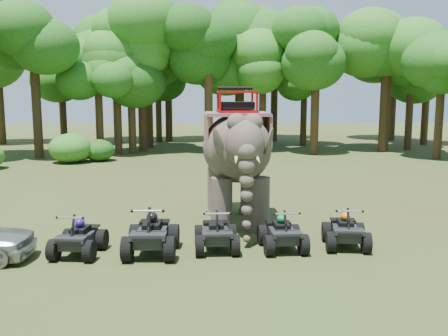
{
  "coord_description": "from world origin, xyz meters",
  "views": [
    {
      "loc": [
        -0.89,
        -14.53,
        4.3
      ],
      "look_at": [
        0.0,
        1.2,
        1.9
      ],
      "focal_mm": 40.0,
      "sensor_mm": 36.0,
      "label": 1
    }
  ],
  "objects_px": {
    "atv_0": "(78,233)",
    "atv_4": "(346,226)",
    "atv_3": "(282,229)",
    "elephant": "(237,156)",
    "atv_1": "(151,229)",
    "atv_2": "(216,229)"
  },
  "relations": [
    {
      "from": "atv_1",
      "to": "atv_4",
      "type": "distance_m",
      "value": 5.38
    },
    {
      "from": "atv_1",
      "to": "atv_3",
      "type": "bearing_deg",
      "value": 5.93
    },
    {
      "from": "atv_0",
      "to": "atv_4",
      "type": "relative_size",
      "value": 0.99
    },
    {
      "from": "atv_3",
      "to": "elephant",
      "type": "bearing_deg",
      "value": 105.73
    },
    {
      "from": "atv_0",
      "to": "atv_3",
      "type": "relative_size",
      "value": 1.0
    },
    {
      "from": "atv_0",
      "to": "atv_4",
      "type": "height_order",
      "value": "atv_4"
    },
    {
      "from": "atv_2",
      "to": "atv_3",
      "type": "relative_size",
      "value": 1.01
    },
    {
      "from": "atv_2",
      "to": "atv_0",
      "type": "bearing_deg",
      "value": -177.62
    },
    {
      "from": "atv_1",
      "to": "atv_3",
      "type": "xyz_separation_m",
      "value": [
        3.56,
        0.19,
        -0.1
      ]
    },
    {
      "from": "atv_1",
      "to": "atv_3",
      "type": "distance_m",
      "value": 3.57
    },
    {
      "from": "atv_0",
      "to": "atv_2",
      "type": "xyz_separation_m",
      "value": [
        3.68,
        0.21,
        0.0
      ]
    },
    {
      "from": "elephant",
      "to": "atv_1",
      "type": "relative_size",
      "value": 2.87
    },
    {
      "from": "elephant",
      "to": "atv_2",
      "type": "xyz_separation_m",
      "value": [
        -0.8,
        -2.97,
        -1.63
      ]
    },
    {
      "from": "atv_4",
      "to": "atv_1",
      "type": "bearing_deg",
      "value": -168.64
    },
    {
      "from": "atv_1",
      "to": "atv_4",
      "type": "xyz_separation_m",
      "value": [
        5.37,
        0.32,
        -0.09
      ]
    },
    {
      "from": "elephant",
      "to": "atv_2",
      "type": "distance_m",
      "value": 3.48
    },
    {
      "from": "atv_2",
      "to": "atv_3",
      "type": "xyz_separation_m",
      "value": [
        1.82,
        -0.06,
        -0.01
      ]
    },
    {
      "from": "atv_2",
      "to": "atv_4",
      "type": "height_order",
      "value": "same"
    },
    {
      "from": "elephant",
      "to": "atv_2",
      "type": "height_order",
      "value": "elephant"
    },
    {
      "from": "atv_1",
      "to": "atv_3",
      "type": "height_order",
      "value": "atv_1"
    },
    {
      "from": "atv_2",
      "to": "atv_4",
      "type": "distance_m",
      "value": 3.63
    },
    {
      "from": "atv_2",
      "to": "elephant",
      "type": "bearing_deg",
      "value": 73.99
    }
  ]
}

